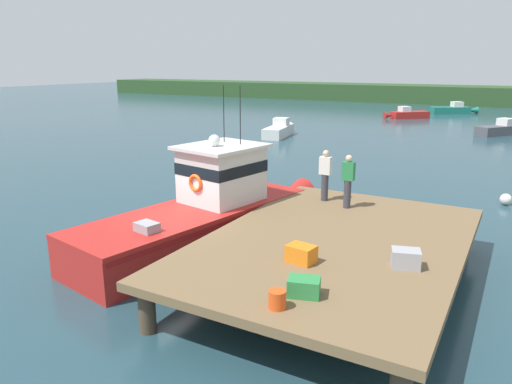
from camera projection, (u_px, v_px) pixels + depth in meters
ground_plane at (184, 249)px, 14.66m from camera, size 200.00×200.00×0.00m
dock at (336, 244)px, 12.12m from camera, size 6.00×9.00×1.20m
main_fishing_boat at (208, 211)px, 15.02m from camera, size 3.99×9.97×4.80m
crate_stack_near_edge at (304, 287)px, 9.12m from camera, size 0.70×0.60×0.34m
crate_single_by_cleat at (301, 254)px, 10.64m from camera, size 0.66×0.53×0.39m
crate_single_far at (406, 259)px, 10.36m from camera, size 0.70×0.60×0.40m
bait_bucket at (277, 299)px, 8.64m from camera, size 0.32×0.32×0.34m
deckhand_by_the_boat at (348, 180)px, 14.49m from camera, size 0.36×0.22×1.63m
deckhand_further_back at (325, 174)px, 15.27m from camera, size 0.36×0.22×1.63m
moored_boat_near_channel at (407, 114)px, 49.04m from camera, size 4.13×4.02×1.22m
moored_boat_outer_mooring at (453, 110)px, 53.52m from camera, size 4.94×3.76×1.33m
moored_boat_far_right at (502, 129)px, 37.88m from camera, size 3.72×4.63×1.27m
moored_boat_off_the_point at (280, 130)px, 37.29m from camera, size 2.08×5.42×1.35m
mooring_buoy_inshore at (506, 199)px, 19.17m from camera, size 0.45×0.45×0.45m
mooring_buoy_spare_mooring at (277, 124)px, 42.79m from camera, size 0.47×0.47×0.47m
far_shoreline at (458, 95)px, 66.66m from camera, size 120.00×8.00×2.40m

